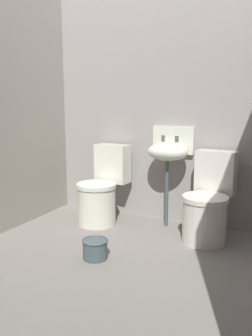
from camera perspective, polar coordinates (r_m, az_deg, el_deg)
ground_plane at (r=2.82m, az=-2.75°, el=-15.99°), size 2.84×2.78×0.08m
wall_back at (r=3.65m, az=6.57°, el=10.21°), size 2.84×0.10×2.40m
toilet_left at (r=3.63m, az=-3.97°, el=-3.76°), size 0.43×0.62×0.78m
toilet_right at (r=3.25m, az=13.10°, el=-5.78°), size 0.43×0.61×0.78m
sink at (r=3.45m, az=6.89°, el=2.76°), size 0.42×0.35×0.99m
bucket at (r=2.87m, az=-5.01°, el=-12.82°), size 0.21×0.21×0.16m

